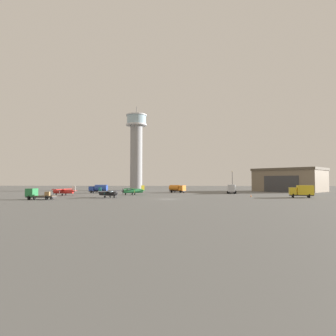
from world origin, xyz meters
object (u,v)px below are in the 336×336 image
(airplane_green, at_px, (133,190))
(airplane_black, at_px, (108,193))
(airplane_red, at_px, (64,191))
(truck_box_silver, at_px, (232,188))
(truck_fuel_tanker_orange, at_px, (177,188))
(truck_fuel_tanker_blue, at_px, (99,188))
(traffic_cone_near_left, at_px, (251,195))
(truck_flatbed_green, at_px, (37,194))
(truck_box_yellow, at_px, (302,191))
(control_tower, at_px, (136,146))
(light_post_east, at_px, (232,179))

(airplane_green, relative_size, airplane_black, 1.10)
(airplane_red, height_order, airplane_black, airplane_red)
(truck_box_silver, relative_size, truck_fuel_tanker_orange, 1.11)
(truck_box_silver, distance_m, truck_fuel_tanker_orange, 19.89)
(truck_fuel_tanker_blue, bearing_deg, traffic_cone_near_left, 158.58)
(truck_fuel_tanker_blue, distance_m, truck_flatbed_green, 37.45)
(truck_fuel_tanker_orange, bearing_deg, traffic_cone_near_left, -18.14)
(airplane_black, height_order, truck_box_yellow, truck_box_yellow)
(truck_fuel_tanker_orange, relative_size, truck_box_yellow, 1.04)
(control_tower, distance_m, truck_fuel_tanker_blue, 39.12)
(truck_flatbed_green, bearing_deg, truck_box_yellow, -168.01)
(control_tower, distance_m, truck_fuel_tanker_orange, 39.56)
(truck_box_silver, distance_m, light_post_east, 19.66)
(airplane_black, relative_size, truck_flatbed_green, 1.30)
(airplane_black, relative_size, truck_box_yellow, 1.36)
(truck_fuel_tanker_blue, bearing_deg, airplane_black, 113.92)
(truck_fuel_tanker_orange, bearing_deg, truck_fuel_tanker_blue, -135.49)
(airplane_black, xyz_separation_m, truck_box_silver, (35.29, 27.31, 0.52))
(traffic_cone_near_left, bearing_deg, airplane_red, 176.16)
(airplane_green, height_order, truck_box_silver, truck_box_silver)
(control_tower, bearing_deg, truck_box_silver, -41.61)
(truck_box_yellow, bearing_deg, airplane_red, 6.90)
(control_tower, xyz_separation_m, airplane_red, (-12.46, -51.30, -19.46))
(light_post_east, bearing_deg, truck_fuel_tanker_orange, -150.18)
(truck_fuel_tanker_blue, xyz_separation_m, traffic_cone_near_left, (48.55, -21.62, -1.28))
(truck_box_silver, distance_m, truck_box_yellow, 27.81)
(airplane_red, distance_m, truck_fuel_tanker_blue, 18.69)
(control_tower, height_order, truck_fuel_tanker_orange, control_tower)
(control_tower, height_order, traffic_cone_near_left, control_tower)
(airplane_red, relative_size, truck_fuel_tanker_orange, 1.51)
(truck_fuel_tanker_blue, distance_m, truck_box_yellow, 65.62)
(airplane_black, bearing_deg, airplane_green, 105.56)
(airplane_green, height_order, airplane_red, airplane_green)
(truck_fuel_tanker_orange, relative_size, truck_flatbed_green, 0.99)
(truck_fuel_tanker_blue, relative_size, light_post_east, 0.76)
(airplane_green, bearing_deg, airplane_black, 44.73)
(truck_flatbed_green, bearing_deg, airplane_red, -82.60)
(airplane_green, distance_m, truck_box_yellow, 47.26)
(truck_fuel_tanker_orange, height_order, light_post_east, light_post_east)
(airplane_green, bearing_deg, truck_box_yellow, 133.30)
(airplane_red, distance_m, airplane_black, 19.34)
(truck_box_yellow, bearing_deg, truck_flatbed_green, 23.99)
(truck_box_silver, height_order, light_post_east, light_post_east)
(truck_box_yellow, relative_size, light_post_east, 0.72)
(light_post_east, xyz_separation_m, traffic_cone_near_left, (-1.13, -39.39, -4.70))
(truck_flatbed_green, distance_m, truck_box_yellow, 64.53)
(airplane_red, bearing_deg, truck_fuel_tanker_orange, -139.52)
(control_tower, xyz_separation_m, airplane_green, (7.32, -46.60, -19.42))
(truck_fuel_tanker_orange, bearing_deg, airplane_green, -90.88)
(airplane_black, relative_size, traffic_cone_near_left, 11.45)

